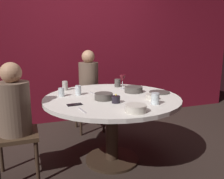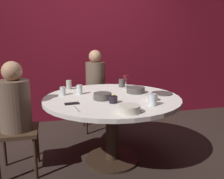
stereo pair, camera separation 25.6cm
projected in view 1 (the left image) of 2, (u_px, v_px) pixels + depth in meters
The scene contains 20 objects.
ground_plane at pixel (112, 160), 2.74m from camera, with size 8.00×8.00×0.00m, color #2D231E.
back_wall at pixel (79, 42), 3.91m from camera, with size 6.00×0.10×2.60m, color maroon.
dining_table at pixel (112, 109), 2.61m from camera, with size 1.47×1.47×0.75m.
seated_diner_left at pixel (14, 109), 2.26m from camera, with size 0.40×0.40×1.15m.
seated_diner_back at pixel (89, 82), 3.50m from camera, with size 0.40×0.40×1.20m.
candle_holder at pixel (116, 99), 2.33m from camera, with size 0.08×0.08×0.09m.
wine_glass at pixel (123, 79), 2.95m from camera, with size 0.08×0.08×0.18m.
dinner_plate at pixel (159, 92), 2.76m from camera, with size 0.23×0.23×0.01m, color #4C4742.
cell_phone at pixel (75, 105), 2.26m from camera, with size 0.07×0.14×0.01m, color black.
bowl_serving_large at pixel (104, 96), 2.45m from camera, with size 0.19×0.19×0.07m, color #4C4742.
bowl_salad_center at pixel (136, 108), 2.04m from camera, with size 0.19×0.19×0.06m, color beige.
bowl_small_white at pixel (152, 97), 2.47m from camera, with size 0.13×0.13×0.05m, color beige.
bowl_sauce_side at pixel (134, 89), 2.79m from camera, with size 0.21×0.21×0.07m, color #4C4742.
cup_near_candle at pixel (118, 83), 3.09m from camera, with size 0.08×0.08×0.10m, color #4C4742.
cup_by_left_diner at pixel (61, 92), 2.58m from camera, with size 0.06×0.06×0.09m, color silver.
cup_by_right_diner at pixel (155, 99), 2.27m from camera, with size 0.08×0.08×0.11m, color silver.
cup_center_front at pixel (78, 90), 2.65m from camera, with size 0.06×0.06×0.11m, color silver.
cup_far_edge at pixel (65, 86), 2.89m from camera, with size 0.07×0.07×0.11m, color #B2ADA3.
fork_near_plate at pixel (94, 93), 2.72m from camera, with size 0.02×0.18×0.01m, color #B7B7BC.
knife_near_plate at pixel (82, 110), 2.08m from camera, with size 0.02×0.18×0.01m, color #B7B7BC.
Camera 1 is at (-0.86, -2.35, 1.37)m, focal length 38.36 mm.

